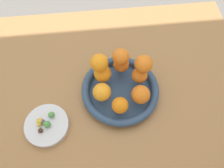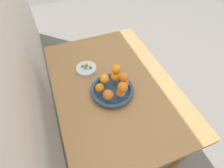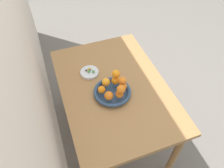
% 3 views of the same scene
% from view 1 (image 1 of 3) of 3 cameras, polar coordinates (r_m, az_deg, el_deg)
% --- Properties ---
extents(ground_plane, '(6.00, 6.00, 0.00)m').
position_cam_1_polar(ground_plane, '(1.48, -1.44, -13.93)').
color(ground_plane, slate).
extents(dining_table, '(1.10, 0.76, 0.74)m').
position_cam_1_polar(dining_table, '(0.86, -2.40, -3.25)').
color(dining_table, '#9E7042').
rests_on(dining_table, ground_plane).
extents(fruit_bowl, '(0.27, 0.27, 0.04)m').
position_cam_1_polar(fruit_bowl, '(0.75, 2.31, -1.59)').
color(fruit_bowl, navy).
rests_on(fruit_bowl, dining_table).
extents(candy_dish, '(0.14, 0.14, 0.02)m').
position_cam_1_polar(candy_dish, '(0.75, -16.46, -10.30)').
color(candy_dish, silver).
rests_on(candy_dish, dining_table).
extents(orange_0, '(0.05, 0.05, 0.05)m').
position_cam_1_polar(orange_0, '(0.74, 7.37, 2.31)').
color(orange_0, orange).
rests_on(orange_0, fruit_bowl).
extents(orange_1, '(0.05, 0.05, 0.05)m').
position_cam_1_polar(orange_1, '(0.75, 2.58, 5.17)').
color(orange_1, orange).
rests_on(orange_1, fruit_bowl).
extents(orange_2, '(0.06, 0.06, 0.06)m').
position_cam_1_polar(orange_2, '(0.73, -2.30, 2.77)').
color(orange_2, orange).
rests_on(orange_2, fruit_bowl).
extents(orange_3, '(0.06, 0.06, 0.06)m').
position_cam_1_polar(orange_3, '(0.70, -2.43, -2.11)').
color(orange_3, orange).
rests_on(orange_3, fruit_bowl).
extents(orange_4, '(0.05, 0.05, 0.05)m').
position_cam_1_polar(orange_4, '(0.68, 2.29, -5.57)').
color(orange_4, orange).
rests_on(orange_4, fruit_bowl).
extents(orange_5, '(0.06, 0.06, 0.06)m').
position_cam_1_polar(orange_5, '(0.70, 7.67, -2.71)').
color(orange_5, orange).
rests_on(orange_5, fruit_bowl).
extents(orange_6, '(0.06, 0.06, 0.06)m').
position_cam_1_polar(orange_6, '(0.69, 8.43, 5.21)').
color(orange_6, orange).
rests_on(orange_6, orange_0).
extents(orange_7, '(0.06, 0.06, 0.06)m').
position_cam_1_polar(orange_7, '(0.68, -2.96, 5.61)').
color(orange_7, orange).
rests_on(orange_7, orange_2).
extents(orange_8, '(0.06, 0.06, 0.06)m').
position_cam_1_polar(orange_8, '(0.70, 2.51, 7.18)').
color(orange_8, orange).
rests_on(orange_8, orange_1).
extents(candy_ball_0, '(0.01, 0.01, 0.01)m').
position_cam_1_polar(candy_ball_0, '(0.74, -18.39, -10.00)').
color(candy_ball_0, gold).
rests_on(candy_ball_0, candy_dish).
extents(candy_ball_1, '(0.02, 0.02, 0.02)m').
position_cam_1_polar(candy_ball_1, '(0.74, -18.21, -9.10)').
color(candy_ball_1, gold).
rests_on(candy_ball_1, candy_dish).
extents(candy_ball_2, '(0.02, 0.02, 0.02)m').
position_cam_1_polar(candy_ball_2, '(0.73, -18.03, -11.48)').
color(candy_ball_2, '#472819').
rests_on(candy_ball_2, candy_dish).
extents(candy_ball_3, '(0.02, 0.02, 0.02)m').
position_cam_1_polar(candy_ball_3, '(0.73, -15.44, -7.72)').
color(candy_ball_3, '#4C9947').
rests_on(candy_ball_3, candy_dish).
extents(candy_ball_4, '(0.01, 0.01, 0.01)m').
position_cam_1_polar(candy_ball_4, '(0.73, -16.97, -9.85)').
color(candy_ball_4, '#4C9947').
rests_on(candy_ball_4, candy_dish).
extents(candy_ball_5, '(0.02, 0.02, 0.02)m').
position_cam_1_polar(candy_ball_5, '(0.72, -16.41, -10.06)').
color(candy_ball_5, '#4C9947').
rests_on(candy_ball_5, candy_dish).
extents(candy_ball_6, '(0.01, 0.01, 0.01)m').
position_cam_1_polar(candy_ball_6, '(0.74, -17.70, -9.13)').
color(candy_ball_6, '#8C4C99').
rests_on(candy_ball_6, candy_dish).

